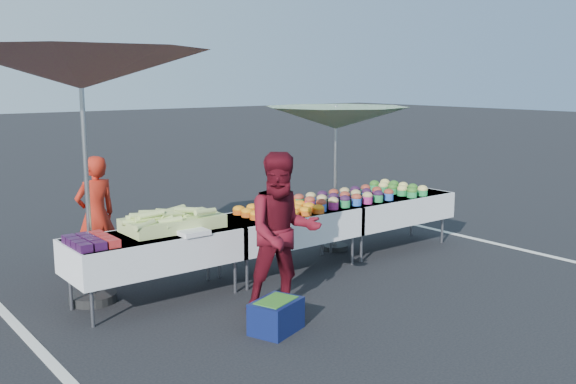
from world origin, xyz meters
TOP-DOWN VIEW (x-y plane):
  - ground at (0.00, 0.00)m, footprint 80.00×80.00m
  - stripe_left at (-3.20, 0.00)m, footprint 0.10×5.00m
  - stripe_right at (3.20, 0.00)m, footprint 0.10×5.00m
  - table_left at (-1.80, 0.00)m, footprint 1.86×0.81m
  - table_center at (0.00, 0.00)m, footprint 1.86×0.81m
  - table_right at (1.80, 0.00)m, footprint 1.86×0.81m
  - berry_punnets at (-2.51, -0.06)m, footprint 0.40×0.54m
  - corn_pile at (-1.56, 0.04)m, footprint 1.16×0.57m
  - plastic_bags at (-1.50, -0.30)m, footprint 0.30×0.25m
  - carrot_bowls at (-0.15, -0.01)m, footprint 0.95×0.69m
  - potato_cups at (0.95, 0.00)m, footprint 1.34×0.58m
  - bean_baskets at (2.06, 0.08)m, footprint 0.36×0.86m
  - vendor at (-1.89, 1.39)m, footprint 0.58×0.42m
  - customer at (-0.88, -1.05)m, footprint 0.98×0.89m
  - umbrella_left at (-2.35, 0.40)m, footprint 3.26×3.26m
  - umbrella_right at (1.13, 0.40)m, footprint 2.20×2.20m
  - storage_bin at (-1.29, -1.47)m, footprint 0.57×0.49m

SIDE VIEW (x-z plane):
  - ground at x=0.00m, z-range 0.00..0.00m
  - stripe_left at x=-3.20m, z-range 0.00..0.00m
  - stripe_right at x=3.20m, z-range 0.00..0.00m
  - storage_bin at x=-1.29m, z-range 0.01..0.32m
  - table_left at x=-1.80m, z-range 0.21..0.96m
  - table_center at x=0.00m, z-range 0.21..0.96m
  - table_right at x=1.80m, z-range 0.21..0.96m
  - vendor at x=-1.89m, z-range 0.00..1.45m
  - plastic_bags at x=-1.50m, z-range 0.75..0.80m
  - berry_punnets at x=-2.51m, z-range 0.75..0.83m
  - carrot_bowls at x=-0.15m, z-range 0.75..0.85m
  - bean_baskets at x=2.06m, z-range 0.75..0.90m
  - customer at x=-0.88m, z-range 0.00..1.65m
  - potato_cups at x=0.95m, z-range 0.75..0.91m
  - corn_pile at x=-1.56m, z-range 0.71..0.97m
  - umbrella_right at x=1.13m, z-range 0.82..2.84m
  - umbrella_left at x=-2.35m, z-range 1.10..3.79m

